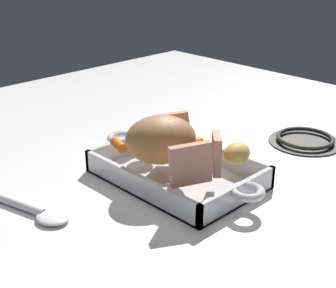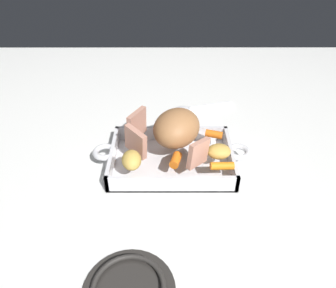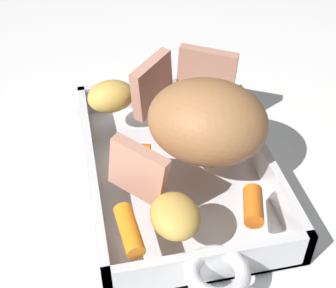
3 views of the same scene
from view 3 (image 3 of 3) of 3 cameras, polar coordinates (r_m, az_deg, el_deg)
name	(u,v)px [view 3 (image 3 of 3)]	position (r m, az deg, el deg)	size (l,w,h in m)	color
ground_plane	(177,177)	(0.64, 1.01, -3.85)	(1.79, 1.79, 0.00)	white
roasting_dish	(177,168)	(0.63, 1.03, -2.81)	(0.43, 0.23, 0.05)	silver
pork_roast	(207,121)	(0.57, 4.67, 2.67)	(0.14, 0.12, 0.10)	#A56E42
roast_slice_thick	(138,171)	(0.53, -3.53, -3.22)	(0.01, 0.07, 0.07)	tan
roast_slice_outer	(152,85)	(0.66, -1.88, 6.99)	(0.02, 0.07, 0.07)	tan
roast_slice_thin	(206,76)	(0.67, 4.53, 8.02)	(0.01, 0.08, 0.08)	tan
baby_carrot_northwest	(253,206)	(0.53, 10.02, -7.17)	(0.02, 0.02, 0.05)	orange
baby_carrot_southeast	(132,153)	(0.58, -4.26, -1.07)	(0.02, 0.02, 0.04)	orange
baby_carrot_long	(129,230)	(0.51, -4.60, -10.05)	(0.02, 0.02, 0.06)	orange
potato_halved	(111,96)	(0.66, -6.75, 5.60)	(0.06, 0.05, 0.04)	gold
potato_golden_large	(175,216)	(0.51, 0.84, -8.46)	(0.06, 0.05, 0.03)	gold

